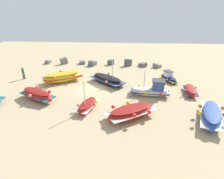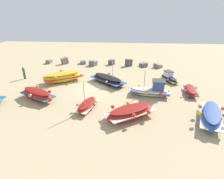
{
  "view_description": "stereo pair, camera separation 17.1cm",
  "coord_description": "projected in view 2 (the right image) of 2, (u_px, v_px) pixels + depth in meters",
  "views": [
    {
      "loc": [
        3.51,
        -21.11,
        9.54
      ],
      "look_at": [
        2.31,
        -2.3,
        0.9
      ],
      "focal_mm": 30.26,
      "sensor_mm": 36.0,
      "label": 1
    },
    {
      "loc": [
        3.68,
        -21.1,
        9.54
      ],
      "look_at": [
        2.31,
        -2.3,
        0.9
      ],
      "focal_mm": 30.26,
      "sensor_mm": 36.0,
      "label": 2
    }
  ],
  "objects": [
    {
      "name": "fishing_boat_2",
      "position": [
        63.0,
        77.0,
        24.94
      ],
      "size": [
        5.33,
        4.22,
        1.33
      ],
      "rotation": [
        0.0,
        0.0,
        3.69
      ],
      "color": "gold",
      "rests_on": "ground_plane"
    },
    {
      "name": "fishing_boat_9",
      "position": [
        130.0,
        112.0,
        17.08
      ],
      "size": [
        5.02,
        4.19,
        1.18
      ],
      "rotation": [
        0.0,
        0.0,
        3.71
      ],
      "color": "maroon",
      "rests_on": "ground_plane"
    },
    {
      "name": "fishing_boat_8",
      "position": [
        87.0,
        105.0,
        18.49
      ],
      "size": [
        2.04,
        3.4,
        3.16
      ],
      "rotation": [
        0.0,
        0.0,
        1.3
      ],
      "color": "maroon",
      "rests_on": "ground_plane"
    },
    {
      "name": "breakwater_rocks",
      "position": [
        105.0,
        63.0,
        31.74
      ],
      "size": [
        19.87,
        2.6,
        1.35
      ],
      "color": "slate",
      "rests_on": "ground_plane"
    },
    {
      "name": "ground_plane",
      "position": [
        95.0,
        88.0,
        23.34
      ],
      "size": [
        58.71,
        58.71,
        0.0
      ],
      "primitive_type": "plane",
      "color": "tan"
    },
    {
      "name": "fishing_boat_7",
      "position": [
        169.0,
        78.0,
        25.17
      ],
      "size": [
        2.39,
        3.34,
        1.35
      ],
      "rotation": [
        0.0,
        0.0,
        2.02
      ],
      "color": "navy",
      "rests_on": "ground_plane"
    },
    {
      "name": "person_walking",
      "position": [
        24.0,
        72.0,
        25.79
      ],
      "size": [
        0.32,
        0.32,
        1.72
      ],
      "rotation": [
        0.0,
        0.0,
        1.87
      ],
      "color": "#2D2D38",
      "rests_on": "ground_plane"
    },
    {
      "name": "fishing_boat_0",
      "position": [
        151.0,
        91.0,
        21.15
      ],
      "size": [
        4.64,
        2.38,
        3.02
      ],
      "rotation": [
        0.0,
        0.0,
        6.16
      ],
      "color": "white",
      "rests_on": "ground_plane"
    },
    {
      "name": "fishing_boat_6",
      "position": [
        191.0,
        91.0,
        21.61
      ],
      "size": [
        1.73,
        3.27,
        0.8
      ],
      "rotation": [
        0.0,
        0.0,
        4.6
      ],
      "color": "maroon",
      "rests_on": "ground_plane"
    },
    {
      "name": "fishing_boat_3",
      "position": [
        108.0,
        80.0,
        24.41
      ],
      "size": [
        5.11,
        4.78,
        3.15
      ],
      "rotation": [
        0.0,
        0.0,
        2.43
      ],
      "color": "black",
      "rests_on": "ground_plane"
    },
    {
      "name": "fishing_boat_1",
      "position": [
        37.0,
        94.0,
        20.27
      ],
      "size": [
        4.52,
        3.35,
        1.22
      ],
      "rotation": [
        0.0,
        0.0,
        5.79
      ],
      "color": "maroon",
      "rests_on": "ground_plane"
    },
    {
      "name": "fishing_boat_4",
      "position": [
        211.0,
        116.0,
        16.41
      ],
      "size": [
        3.21,
        5.05,
        1.19
      ],
      "rotation": [
        0.0,
        0.0,
        4.36
      ],
      "color": "#2D4C9E",
      "rests_on": "ground_plane"
    }
  ]
}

